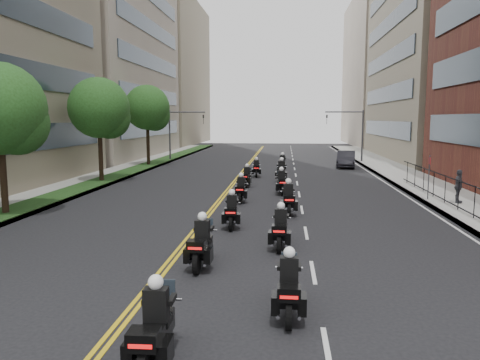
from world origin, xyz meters
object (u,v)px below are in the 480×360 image
object	(u,v)px
motorcycle_7	(282,183)
motorcycle_8	(247,178)
motorcycle_1	(289,290)
motorcycle_0	(155,331)
motorcycle_9	(281,172)
motorcycle_10	(256,169)
motorcycle_2	(202,246)
motorcycle_3	(280,230)
pedestrian_c	(459,186)
motorcycle_6	(241,190)
parked_sedan	(346,159)
motorcycle_4	(232,212)
motorcycle_5	(288,200)
motorcycle_11	(282,164)

from	to	relation	value
motorcycle_7	motorcycle_8	xyz separation A→B (m)	(-2.44, 3.01, -0.05)
motorcycle_1	motorcycle_8	xyz separation A→B (m)	(-2.77, 21.33, -0.04)
motorcycle_0	motorcycle_8	xyz separation A→B (m)	(-0.20, 23.84, -0.07)
motorcycle_1	motorcycle_8	distance (m)	21.51
motorcycle_8	motorcycle_9	world-z (taller)	motorcycle_9
motorcycle_10	motorcycle_8	bearing A→B (deg)	-96.62
motorcycle_2	motorcycle_3	xyz separation A→B (m)	(2.48, 2.45, -0.03)
pedestrian_c	motorcycle_7	bearing A→B (deg)	102.34
motorcycle_6	motorcycle_7	xyz separation A→B (m)	(2.28, 2.96, 0.02)
motorcycle_0	parked_sedan	bearing A→B (deg)	76.23
motorcycle_1	motorcycle_2	distance (m)	4.47
motorcycle_2	motorcycle_6	distance (m)	11.83
motorcycle_0	motorcycle_7	size ratio (longest dim) A/B	1.03
parked_sedan	motorcycle_4	bearing A→B (deg)	-99.33
motorcycle_3	motorcycle_10	bearing A→B (deg)	98.54
motorcycle_0	motorcycle_4	xyz separation A→B (m)	(0.16, 11.56, -0.04)
motorcycle_5	motorcycle_6	bearing A→B (deg)	126.70
motorcycle_7	parked_sedan	size ratio (longest dim) A/B	0.48
motorcycle_6	motorcycle_11	bearing A→B (deg)	80.64
motorcycle_10	motorcycle_6	bearing A→B (deg)	-94.06
motorcycle_2	motorcycle_10	size ratio (longest dim) A/B	1.11
motorcycle_5	motorcycle_11	bearing A→B (deg)	89.00
motorcycle_6	motorcycle_8	world-z (taller)	motorcycle_6
motorcycle_1	parked_sedan	size ratio (longest dim) A/B	0.47
motorcycle_8	motorcycle_9	bearing A→B (deg)	55.04
motorcycle_0	motorcycle_1	distance (m)	3.58
motorcycle_6	parked_sedan	size ratio (longest dim) A/B	0.47
motorcycle_0	motorcycle_6	distance (m)	17.86
motorcycle_8	pedestrian_c	distance (m)	13.45
motorcycle_6	pedestrian_c	bearing A→B (deg)	-1.04
motorcycle_0	motorcycle_5	world-z (taller)	motorcycle_5
motorcycle_11	motorcycle_10	bearing A→B (deg)	-114.91
motorcycle_8	parked_sedan	world-z (taller)	motorcycle_8
motorcycle_5	motorcycle_9	world-z (taller)	motorcycle_9
motorcycle_4	motorcycle_7	distance (m)	9.50
motorcycle_2	motorcycle_3	distance (m)	3.49
motorcycle_11	motorcycle_7	bearing A→B (deg)	-84.80
motorcycle_6	motorcycle_11	distance (m)	15.34
motorcycle_0	motorcycle_6	size ratio (longest dim) A/B	1.06
motorcycle_7	motorcycle_1	bearing A→B (deg)	-94.78
motorcycle_3	motorcycle_11	world-z (taller)	motorcycle_11
motorcycle_1	motorcycle_3	size ratio (longest dim) A/B	1.00
motorcycle_3	motorcycle_0	bearing A→B (deg)	-102.56
motorcycle_5	motorcycle_7	bearing A→B (deg)	91.23
motorcycle_1	motorcycle_4	bearing A→B (deg)	105.25
motorcycle_0	motorcycle_5	xyz separation A→B (m)	(2.62, 14.57, 0.01)
motorcycle_4	pedestrian_c	xyz separation A→B (m)	(11.68, 6.29, 0.40)
motorcycle_7	parked_sedan	distance (m)	17.93
motorcycle_6	pedestrian_c	size ratio (longest dim) A/B	1.24
motorcycle_7	motorcycle_10	size ratio (longest dim) A/B	1.08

